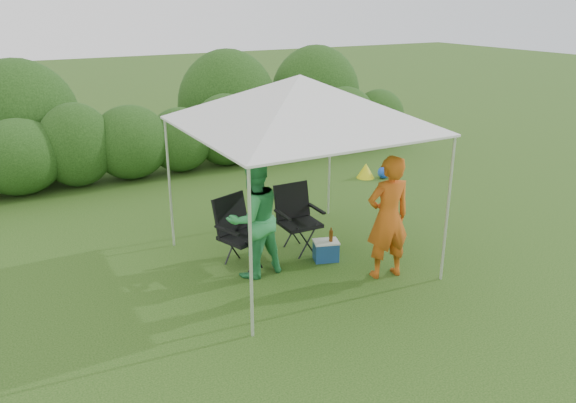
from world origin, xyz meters
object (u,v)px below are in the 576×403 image
chair_left (238,227)px  man (388,217)px  woman (254,218)px  cooler (326,250)px  chair_right (296,214)px  canopy (300,101)px

chair_left → man: 2.21m
man → woman: bearing=-22.1°
man → chair_left: bearing=-30.2°
cooler → chair_left: bearing=175.3°
chair_right → chair_left: size_ratio=1.00×
canopy → man: canopy is taller
chair_right → chair_left: bearing=-175.7°
canopy → chair_left: bearing=157.4°
woman → cooler: 1.36m
chair_left → cooler: size_ratio=2.38×
canopy → chair_right: 1.92m
chair_left → woman: size_ratio=0.61×
woman → cooler: woman is taller
man → cooler: (-0.48, 0.84, -0.74)m
canopy → man: 2.05m
man → canopy: bearing=-41.1°
cooler → chair_right: bearing=126.2°
chair_right → cooler: 0.76m
canopy → chair_right: bearing=65.1°
man → cooler: man is taller
chair_right → cooler: size_ratio=2.37×
woman → cooler: (1.16, -0.12, -0.71)m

